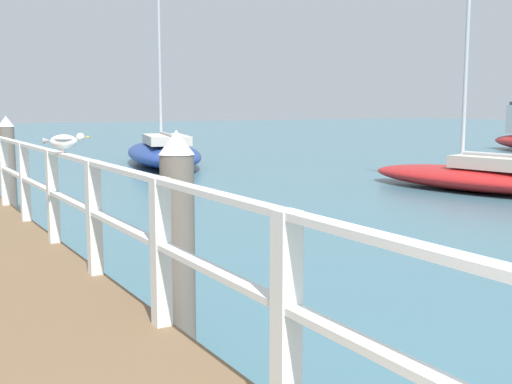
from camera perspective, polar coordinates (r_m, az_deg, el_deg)
pier_railing at (r=9.44m, az=-19.76°, el=1.59°), size 0.12×16.70×1.08m
dock_piling_near at (r=5.38m, az=-6.89°, el=-4.57°), size 0.29×0.29×1.90m
dock_piling_far at (r=13.09m, az=-21.02°, el=2.17°), size 0.29×0.29×1.90m
seagull_foreground at (r=7.19m, az=-16.54°, el=4.37°), size 0.47×0.23×0.21m
boat_1 at (r=16.89m, az=18.67°, el=1.36°), size 2.86×6.06×7.11m
boat_3 at (r=22.96m, az=-8.20°, el=3.52°), size 4.25×8.11×10.13m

